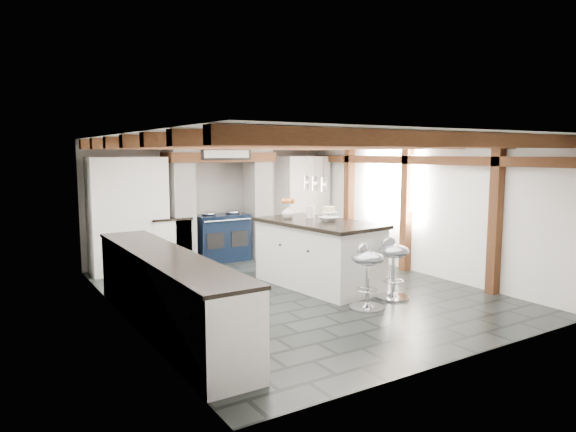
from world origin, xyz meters
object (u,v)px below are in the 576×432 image
kitchen_island (318,253)px  bar_stool_near (393,261)px  range_cooker (221,237)px  bar_stool_far (367,269)px

kitchen_island → bar_stool_near: 1.24m
range_cooker → bar_stool_far: bearing=-84.9°
range_cooker → kitchen_island: 2.59m
bar_stool_near → bar_stool_far: (-0.64, -0.19, 0.00)m
range_cooker → bar_stool_near: bearing=-75.0°
kitchen_island → bar_stool_near: (0.49, -1.14, 0.02)m
kitchen_island → bar_stool_near: size_ratio=2.48×
range_cooker → kitchen_island: bearing=-79.0°
bar_stool_far → range_cooker: bearing=70.2°
range_cooker → kitchen_island: size_ratio=0.46×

